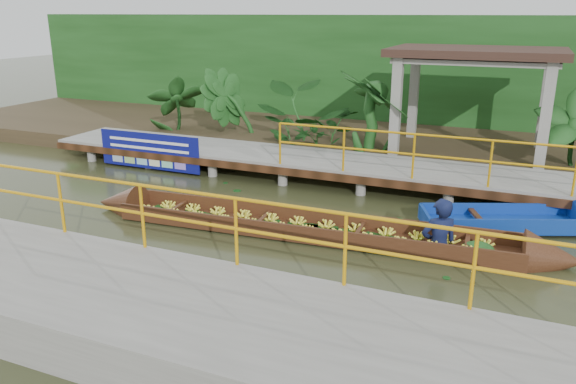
% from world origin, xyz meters
% --- Properties ---
extents(ground, '(80.00, 80.00, 0.00)m').
position_xyz_m(ground, '(0.00, 0.00, 0.00)').
color(ground, '#32351A').
rests_on(ground, ground).
extents(land_strip, '(30.00, 8.00, 0.45)m').
position_xyz_m(land_strip, '(0.00, 7.50, 0.23)').
color(land_strip, '#352B1A').
rests_on(land_strip, ground).
extents(far_dock, '(16.00, 2.06, 1.66)m').
position_xyz_m(far_dock, '(0.02, 3.43, 0.48)').
color(far_dock, slate).
rests_on(far_dock, ground).
extents(near_dock, '(18.00, 2.40, 1.73)m').
position_xyz_m(near_dock, '(1.00, -4.20, 0.30)').
color(near_dock, slate).
rests_on(near_dock, ground).
extents(pavilion, '(4.40, 3.00, 3.00)m').
position_xyz_m(pavilion, '(3.00, 6.30, 2.82)').
color(pavilion, slate).
rests_on(pavilion, ground).
extents(foliage_backdrop, '(30.00, 0.80, 4.00)m').
position_xyz_m(foliage_backdrop, '(0.00, 10.00, 2.00)').
color(foliage_backdrop, '#174014').
rests_on(foliage_backdrop, ground).
extents(vendor_boat, '(9.63, 1.56, 2.25)m').
position_xyz_m(vendor_boat, '(1.20, -0.08, 0.27)').
color(vendor_boat, '#3A1E0F').
rests_on(vendor_boat, ground).
extents(moored_blue_boat, '(3.69, 2.22, 0.86)m').
position_xyz_m(moored_blue_boat, '(4.99, 1.99, 0.15)').
color(moored_blue_boat, navy).
rests_on(moored_blue_boat, ground).
extents(blue_banner, '(3.10, 0.04, 0.97)m').
position_xyz_m(blue_banner, '(-4.80, 2.48, 0.56)').
color(blue_banner, navy).
rests_on(blue_banner, ground).
extents(tropical_plants, '(14.41, 1.41, 1.77)m').
position_xyz_m(tropical_plants, '(0.27, 5.30, 1.33)').
color(tropical_plants, '#174014').
rests_on(tropical_plants, ground).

